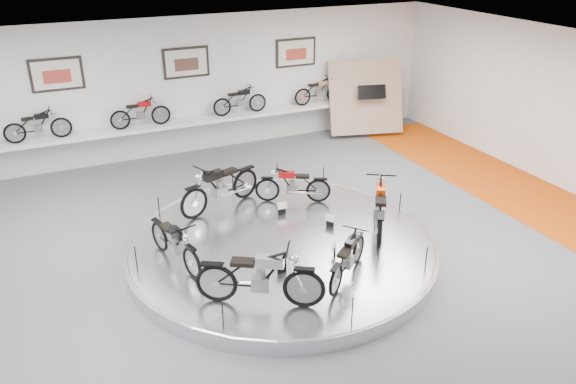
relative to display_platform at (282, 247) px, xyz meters
name	(u,v)px	position (x,y,z in m)	size (l,w,h in m)	color
floor	(288,260)	(0.00, -0.30, -0.15)	(16.00, 16.00, 0.00)	#565659
ceiling	(288,65)	(0.00, -0.30, 3.85)	(16.00, 16.00, 0.00)	white
wall_back	(188,86)	(0.00, 6.70, 1.85)	(16.00, 16.00, 0.00)	white
orange_carpet_strip	(533,199)	(6.80, -0.30, -0.14)	(2.40, 12.60, 0.01)	#B8430E
dado_band	(191,133)	(0.00, 6.68, 0.40)	(15.68, 0.04, 1.10)	#BCBCBA
display_platform	(282,247)	(0.00, 0.00, 0.00)	(6.40, 6.40, 0.30)	silver
platform_rim	(282,242)	(0.00, 0.00, 0.12)	(6.40, 6.40, 0.10)	#B2B2BA
shelf	(193,122)	(0.00, 6.40, 0.85)	(11.00, 0.55, 0.10)	silver
poster_left	(57,74)	(-3.50, 6.66, 2.55)	(1.35, 0.06, 0.88)	beige
poster_center	(186,63)	(0.00, 6.66, 2.55)	(1.35, 0.06, 0.88)	beige
poster_right	(296,52)	(3.50, 6.66, 2.55)	(1.35, 0.06, 0.88)	beige
display_panel	(366,97)	(5.60, 5.80, 1.10)	(2.40, 0.12, 2.40)	tan
shelf_bike_a	(38,127)	(-4.20, 6.40, 1.27)	(1.22, 0.42, 0.73)	black
shelf_bike_b	(141,115)	(-1.50, 6.40, 1.27)	(1.22, 0.42, 0.73)	#9C090C
shelf_bike_c	(240,102)	(1.50, 6.40, 1.27)	(1.22, 0.42, 0.73)	black
shelf_bike_d	(319,92)	(4.20, 6.40, 1.27)	(1.22, 0.42, 0.73)	#B4B4B9
bike_a	(293,184)	(1.00, 1.57, 0.59)	(1.51, 0.53, 0.89)	#9C090C
bike_b	(220,186)	(-0.65, 1.98, 0.71)	(1.89, 0.67, 1.11)	black
bike_c	(175,242)	(-2.21, 0.06, 0.62)	(1.59, 0.56, 0.93)	black
bike_d	(260,277)	(-1.23, -1.84, 0.71)	(1.89, 0.67, 1.11)	#B4B4B9
bike_e	(348,257)	(0.53, -1.76, 0.59)	(1.48, 0.52, 0.87)	black
bike_f	(380,207)	(2.08, -0.44, 0.70)	(1.87, 0.66, 1.10)	#C52F00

